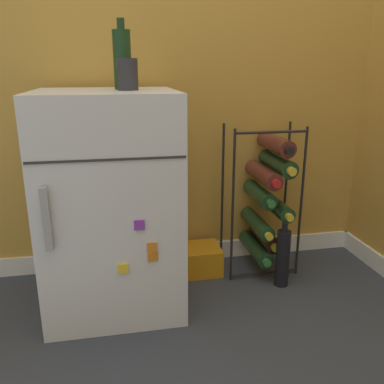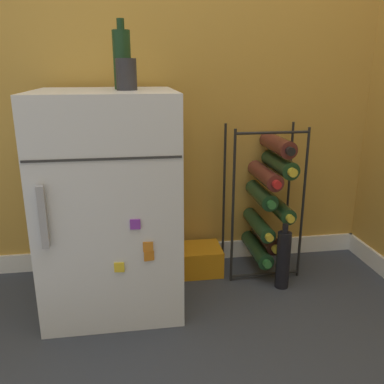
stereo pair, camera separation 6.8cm
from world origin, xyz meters
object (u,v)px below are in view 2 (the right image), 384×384
Objects in this scene: wine_rack at (268,199)px; soda_box at (199,259)px; loose_bottle_floor at (283,259)px; fridge_top_bottle at (122,59)px; mini_fridge at (111,201)px; fridge_top_cup at (126,74)px.

soda_box is at bearing 175.25° from wine_rack.
soda_box is at bearing 149.87° from loose_bottle_floor.
soda_box is 0.80× the size of fridge_top_bottle.
mini_fridge is 0.57m from soda_box.
fridge_top_bottle is 0.84× the size of loose_bottle_floor.
mini_fridge reaches higher than soda_box.
loose_bottle_floor is (0.67, -0.09, -0.85)m from fridge_top_bottle.
fridge_top_bottle is at bearing 98.86° from fridge_top_cup.
fridge_top_cup is (0.09, -0.03, 0.49)m from mini_fridge.
loose_bottle_floor is at bearing -0.18° from fridge_top_cup.
wine_rack is at bearing 98.08° from loose_bottle_floor.
loose_bottle_floor is (0.34, -0.20, 0.07)m from soda_box.
wine_rack is 3.47× the size of soda_box.
wine_rack is 0.29m from loose_bottle_floor.
wine_rack is at bearing 11.19° from mini_fridge.
loose_bottle_floor is (0.02, -0.17, -0.23)m from wine_rack.
wine_rack is at bearing 7.43° from fridge_top_bottle.
wine_rack reaches higher than soda_box.
loose_bottle_floor is (0.74, -0.03, -0.30)m from mini_fridge.
soda_box is (0.40, 0.17, -0.37)m from mini_fridge.
fridge_top_bottle is at bearing 172.38° from loose_bottle_floor.
fridge_top_bottle is (-0.01, 0.09, 0.06)m from fridge_top_cup.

